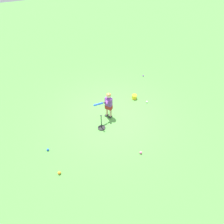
{
  "coord_description": "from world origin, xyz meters",
  "views": [
    {
      "loc": [
        2.38,
        5.27,
        5.34
      ],
      "look_at": [
        0.11,
        0.29,
        0.45
      ],
      "focal_mm": 32.36,
      "sensor_mm": 36.0,
      "label": 1
    }
  ],
  "objects_px": {
    "play_ball_near_batter": "(48,150)",
    "play_ball_midfield": "(143,76)",
    "play_ball_center_lawn": "(59,173)",
    "play_ball_behind_batter": "(141,153)",
    "toy_bucket": "(134,97)",
    "child_batter": "(108,103)",
    "batting_tee": "(102,126)",
    "play_ball_by_bucket": "(147,102)"
  },
  "relations": [
    {
      "from": "play_ball_near_batter",
      "to": "play_ball_behind_batter",
      "type": "xyz_separation_m",
      "value": [
        -2.7,
        1.36,
        0.0
      ]
    },
    {
      "from": "play_ball_by_bucket",
      "to": "batting_tee",
      "type": "distance_m",
      "value": 2.35
    },
    {
      "from": "child_batter",
      "to": "batting_tee",
      "type": "height_order",
      "value": "child_batter"
    },
    {
      "from": "play_ball_near_batter",
      "to": "play_ball_by_bucket",
      "type": "relative_size",
      "value": 0.95
    },
    {
      "from": "play_ball_near_batter",
      "to": "batting_tee",
      "type": "relative_size",
      "value": 0.13
    },
    {
      "from": "play_ball_center_lawn",
      "to": "toy_bucket",
      "type": "xyz_separation_m",
      "value": [
        -3.78,
        -2.25,
        0.05
      ]
    },
    {
      "from": "play_ball_center_lawn",
      "to": "toy_bucket",
      "type": "bearing_deg",
      "value": -149.25
    },
    {
      "from": "play_ball_center_lawn",
      "to": "batting_tee",
      "type": "height_order",
      "value": "batting_tee"
    },
    {
      "from": "play_ball_behind_batter",
      "to": "toy_bucket",
      "type": "height_order",
      "value": "toy_bucket"
    },
    {
      "from": "child_batter",
      "to": "play_ball_by_bucket",
      "type": "bearing_deg",
      "value": -176.79
    },
    {
      "from": "batting_tee",
      "to": "toy_bucket",
      "type": "distance_m",
      "value": 2.2
    },
    {
      "from": "play_ball_center_lawn",
      "to": "batting_tee",
      "type": "bearing_deg",
      "value": -146.7
    },
    {
      "from": "play_ball_by_bucket",
      "to": "play_ball_behind_batter",
      "type": "xyz_separation_m",
      "value": [
        1.56,
        2.15,
        0.0
      ]
    },
    {
      "from": "play_ball_center_lawn",
      "to": "play_ball_by_bucket",
      "type": "height_order",
      "value": "play_ball_center_lawn"
    },
    {
      "from": "child_batter",
      "to": "play_ball_midfield",
      "type": "height_order",
      "value": "child_batter"
    },
    {
      "from": "play_ball_behind_batter",
      "to": "batting_tee",
      "type": "xyz_separation_m",
      "value": [
        0.72,
        -1.57,
        0.06
      ]
    },
    {
      "from": "play_ball_center_lawn",
      "to": "play_ball_behind_batter",
      "type": "xyz_separation_m",
      "value": [
        -2.56,
        0.36,
        -0.0
      ]
    },
    {
      "from": "play_ball_near_batter",
      "to": "batting_tee",
      "type": "xyz_separation_m",
      "value": [
        -1.98,
        -0.21,
        0.06
      ]
    },
    {
      "from": "play_ball_center_lawn",
      "to": "toy_bucket",
      "type": "distance_m",
      "value": 4.4
    },
    {
      "from": "play_ball_center_lawn",
      "to": "batting_tee",
      "type": "relative_size",
      "value": 0.15
    },
    {
      "from": "toy_bucket",
      "to": "play_ball_midfield",
      "type": "bearing_deg",
      "value": -132.74
    },
    {
      "from": "play_ball_behind_batter",
      "to": "play_ball_midfield",
      "type": "bearing_deg",
      "value": -122.05
    },
    {
      "from": "play_ball_by_bucket",
      "to": "batting_tee",
      "type": "bearing_deg",
      "value": 14.17
    },
    {
      "from": "play_ball_center_lawn",
      "to": "batting_tee",
      "type": "xyz_separation_m",
      "value": [
        -1.84,
        -1.21,
        0.06
      ]
    },
    {
      "from": "play_ball_near_batter",
      "to": "play_ball_behind_batter",
      "type": "bearing_deg",
      "value": 153.24
    },
    {
      "from": "play_ball_behind_batter",
      "to": "toy_bucket",
      "type": "distance_m",
      "value": 2.88
    },
    {
      "from": "play_ball_by_bucket",
      "to": "child_batter",
      "type": "bearing_deg",
      "value": 3.21
    },
    {
      "from": "play_ball_near_batter",
      "to": "play_ball_midfield",
      "type": "bearing_deg",
      "value": -153.17
    },
    {
      "from": "child_batter",
      "to": "batting_tee",
      "type": "bearing_deg",
      "value": 45.11
    },
    {
      "from": "play_ball_center_lawn",
      "to": "play_ball_midfield",
      "type": "bearing_deg",
      "value": -144.31
    },
    {
      "from": "play_ball_by_bucket",
      "to": "play_ball_center_lawn",
      "type": "bearing_deg",
      "value": 23.42
    },
    {
      "from": "play_ball_by_bucket",
      "to": "play_ball_behind_batter",
      "type": "height_order",
      "value": "play_ball_behind_batter"
    },
    {
      "from": "play_ball_midfield",
      "to": "batting_tee",
      "type": "bearing_deg",
      "value": 37.0
    },
    {
      "from": "play_ball_near_batter",
      "to": "batting_tee",
      "type": "distance_m",
      "value": 2.0
    },
    {
      "from": "play_ball_near_batter",
      "to": "batting_tee",
      "type": "height_order",
      "value": "batting_tee"
    },
    {
      "from": "play_ball_behind_batter",
      "to": "toy_bucket",
      "type": "xyz_separation_m",
      "value": [
        -1.22,
        -2.61,
        0.05
      ]
    },
    {
      "from": "play_ball_near_batter",
      "to": "batting_tee",
      "type": "bearing_deg",
      "value": -174.08
    },
    {
      "from": "play_ball_midfield",
      "to": "play_ball_by_bucket",
      "type": "distance_m",
      "value": 2.08
    },
    {
      "from": "play_ball_near_batter",
      "to": "play_ball_center_lawn",
      "type": "relative_size",
      "value": 0.84
    },
    {
      "from": "play_ball_by_bucket",
      "to": "batting_tee",
      "type": "relative_size",
      "value": 0.13
    },
    {
      "from": "child_batter",
      "to": "play_ball_center_lawn",
      "type": "xyz_separation_m",
      "value": [
        2.32,
        1.69,
        -0.6
      ]
    },
    {
      "from": "play_ball_by_bucket",
      "to": "toy_bucket",
      "type": "xyz_separation_m",
      "value": [
        0.34,
        -0.46,
        0.06
      ]
    }
  ]
}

